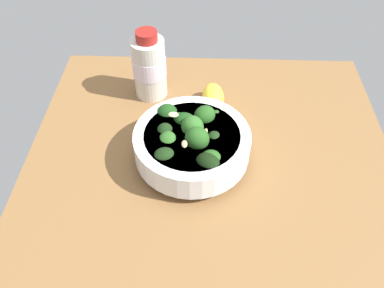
{
  "coord_description": "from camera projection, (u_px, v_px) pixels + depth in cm",
  "views": [
    {
      "loc": [
        -1.55,
        -45.38,
        54.02
      ],
      "look_at": [
        -3.27,
        1.67,
        4.0
      ],
      "focal_mm": 36.83,
      "sensor_mm": 36.0,
      "label": 1
    }
  ],
  "objects": [
    {
      "name": "ground_plane",
      "position": [
        210.0,
        172.0,
        0.72
      ],
      "size": [
        67.04,
        67.04,
        3.27
      ],
      "primitive_type": "cube",
      "color": "brown"
    },
    {
      "name": "bowl_of_broccoli",
      "position": [
        192.0,
        142.0,
        0.69
      ],
      "size": [
        20.28,
        20.28,
        10.08
      ],
      "color": "white",
      "rests_on": "ground_plane"
    },
    {
      "name": "lemon_wedge",
      "position": [
        213.0,
        97.0,
        0.8
      ],
      "size": [
        5.0,
        7.92,
        4.43
      ],
      "primitive_type": "ellipsoid",
      "rotation": [
        0.0,
        0.0,
        1.66
      ],
      "color": "yellow",
      "rests_on": "ground_plane"
    },
    {
      "name": "bottle_tall",
      "position": [
        149.0,
        66.0,
        0.8
      ],
      "size": [
        6.81,
        6.81,
        14.76
      ],
      "color": "beige",
      "rests_on": "ground_plane"
    }
  ]
}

